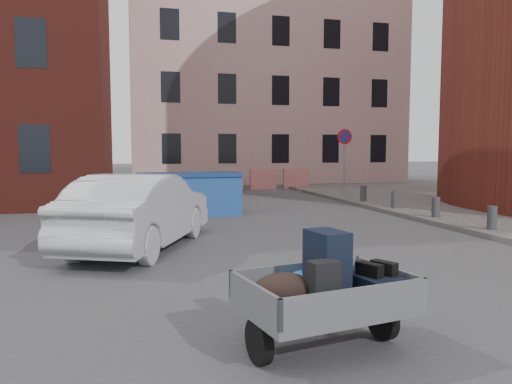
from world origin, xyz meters
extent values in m
plane|color=#38383A|center=(0.00, 0.00, 0.00)|extent=(120.00, 120.00, 0.00)
cube|color=#BF9493|center=(6.00, 22.00, 7.00)|extent=(16.00, 8.00, 14.00)
cylinder|color=gray|center=(6.00, 9.50, 1.42)|extent=(0.07, 0.07, 2.60)
cylinder|color=red|center=(6.00, 9.48, 2.47)|extent=(0.60, 0.03, 0.60)
cylinder|color=navy|center=(6.00, 9.46, 2.47)|extent=(0.44, 0.03, 0.44)
cylinder|color=#3A3A3D|center=(6.00, 1.20, 0.40)|extent=(0.22, 0.22, 0.55)
cylinder|color=#3A3A3D|center=(6.00, 3.40, 0.40)|extent=(0.22, 0.22, 0.55)
cylinder|color=#3A3A3D|center=(6.00, 5.60, 0.40)|extent=(0.22, 0.22, 0.55)
cylinder|color=#3A3A3D|center=(6.00, 7.80, 0.40)|extent=(0.22, 0.22, 0.55)
cube|color=red|center=(2.50, 15.00, 0.50)|extent=(1.30, 0.18, 1.00)
cube|color=red|center=(4.20, 15.00, 0.50)|extent=(1.30, 0.18, 1.00)
cube|color=red|center=(5.90, 15.00, 0.50)|extent=(1.30, 0.18, 1.00)
cylinder|color=black|center=(-1.06, -4.27, 0.22)|extent=(0.18, 0.45, 0.44)
cylinder|color=black|center=(0.35, -4.00, 0.22)|extent=(0.18, 0.45, 0.44)
cube|color=slate|center=(-0.36, -4.13, 0.46)|extent=(1.78, 1.38, 0.08)
cube|color=slate|center=(-1.12, -4.28, 0.64)|extent=(0.24, 1.09, 0.28)
cube|color=slate|center=(0.41, -3.99, 0.64)|extent=(0.24, 1.09, 0.28)
cube|color=slate|center=(-0.45, -3.61, 0.64)|extent=(1.58, 0.34, 0.28)
cube|color=slate|center=(-0.26, -4.65, 0.64)|extent=(1.58, 0.34, 0.28)
cube|color=slate|center=(-0.52, -3.25, 0.40)|extent=(0.21, 0.70, 0.06)
cube|color=black|center=(-0.32, -4.07, 0.85)|extent=(0.38, 0.50, 0.70)
cube|color=black|center=(0.15, -4.14, 0.62)|extent=(0.50, 0.66, 0.25)
ellipsoid|color=black|center=(-0.84, -4.27, 0.68)|extent=(0.66, 0.47, 0.36)
cube|color=black|center=(-0.49, -4.41, 0.74)|extent=(0.31, 0.23, 0.48)
ellipsoid|color=blue|center=(-0.47, -3.80, 0.62)|extent=(0.41, 0.36, 0.24)
cube|color=black|center=(0.09, -4.20, 0.81)|extent=(0.22, 0.29, 0.13)
cube|color=black|center=(0.26, -4.17, 0.81)|extent=(0.22, 0.29, 0.13)
cube|color=#214B9D|center=(-0.42, 6.50, 0.59)|extent=(2.96, 1.52, 1.18)
cube|color=navy|center=(-0.42, 6.50, 1.22)|extent=(3.06, 1.62, 0.10)
imported|color=#B1B4B9|center=(-1.99, 1.59, 0.76)|extent=(3.28, 4.84, 1.51)
camera|label=1|loc=(-2.21, -8.62, 2.01)|focal=35.00mm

